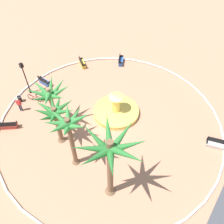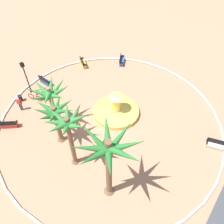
{
  "view_description": "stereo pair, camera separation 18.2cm",
  "coord_description": "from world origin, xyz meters",
  "px_view_note": "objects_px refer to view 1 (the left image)",
  "views": [
    {
      "loc": [
        11.58,
        8.95,
        17.23
      ],
      "look_at": [
        -0.38,
        -0.06,
        1.0
      ],
      "focal_mm": 36.75,
      "sensor_mm": 36.0,
      "label": 1
    },
    {
      "loc": [
        11.47,
        9.09,
        17.23
      ],
      "look_at": [
        -0.38,
        -0.06,
        1.0
      ],
      "focal_mm": 36.75,
      "sensor_mm": 36.0,
      "label": 2
    }
  ],
  "objects_px": {
    "palm_tree_near_fountain": "(50,96)",
    "person_cyclist_helmet": "(19,104)",
    "palm_tree_far_side": "(55,114)",
    "trash_bin": "(20,99)",
    "bench_east": "(121,61)",
    "palm_tree_mid_plaza": "(68,128)",
    "lamppost": "(25,76)",
    "bicycle_red_frame": "(35,98)",
    "bench_west": "(82,64)",
    "bench_southeast": "(215,145)",
    "palm_tree_by_curb": "(110,154)",
    "fountain": "(116,111)",
    "bench_southwest": "(45,82)",
    "bench_north": "(9,126)"
  },
  "relations": [
    {
      "from": "fountain",
      "to": "bicycle_red_frame",
      "type": "xyz_separation_m",
      "value": [
        3.74,
        -8.01,
        0.06
      ]
    },
    {
      "from": "palm_tree_far_side",
      "to": "bench_southeast",
      "type": "xyz_separation_m",
      "value": [
        -7.65,
        11.46,
        -3.14
      ]
    },
    {
      "from": "palm_tree_by_curb",
      "to": "bench_west",
      "type": "xyz_separation_m",
      "value": [
        -10.85,
        -12.65,
        -5.02
      ]
    },
    {
      "from": "bicycle_red_frame",
      "to": "palm_tree_by_curb",
      "type": "bearing_deg",
      "value": 75.86
    },
    {
      "from": "lamppost",
      "to": "trash_bin",
      "type": "relative_size",
      "value": 5.45
    },
    {
      "from": "palm_tree_far_side",
      "to": "bench_west",
      "type": "relative_size",
      "value": 2.78
    },
    {
      "from": "palm_tree_near_fountain",
      "to": "bench_southwest",
      "type": "bearing_deg",
      "value": -121.2
    },
    {
      "from": "palm_tree_far_side",
      "to": "lamppost",
      "type": "distance_m",
      "value": 7.94
    },
    {
      "from": "palm_tree_mid_plaza",
      "to": "palm_tree_far_side",
      "type": "bearing_deg",
      "value": -109.07
    },
    {
      "from": "palm_tree_near_fountain",
      "to": "person_cyclist_helmet",
      "type": "bearing_deg",
      "value": -75.92
    },
    {
      "from": "palm_tree_near_fountain",
      "to": "bench_east",
      "type": "height_order",
      "value": "palm_tree_near_fountain"
    },
    {
      "from": "person_cyclist_helmet",
      "to": "bench_west",
      "type": "bearing_deg",
      "value": -178.96
    },
    {
      "from": "palm_tree_far_side",
      "to": "person_cyclist_helmet",
      "type": "height_order",
      "value": "palm_tree_far_side"
    },
    {
      "from": "bench_north",
      "to": "trash_bin",
      "type": "height_order",
      "value": "bench_north"
    },
    {
      "from": "fountain",
      "to": "palm_tree_far_side",
      "type": "bearing_deg",
      "value": -19.42
    },
    {
      "from": "palm_tree_by_curb",
      "to": "person_cyclist_helmet",
      "type": "height_order",
      "value": "palm_tree_by_curb"
    },
    {
      "from": "palm_tree_by_curb",
      "to": "bench_west",
      "type": "bearing_deg",
      "value": -130.63
    },
    {
      "from": "palm_tree_by_curb",
      "to": "trash_bin",
      "type": "relative_size",
      "value": 9.38
    },
    {
      "from": "trash_bin",
      "to": "person_cyclist_helmet",
      "type": "relative_size",
      "value": 0.43
    },
    {
      "from": "lamppost",
      "to": "bicycle_red_frame",
      "type": "xyz_separation_m",
      "value": [
        0.54,
        1.44,
        -1.95
      ]
    },
    {
      "from": "bench_north",
      "to": "bench_southwest",
      "type": "bearing_deg",
      "value": -161.25
    },
    {
      "from": "palm_tree_far_side",
      "to": "trash_bin",
      "type": "distance_m",
      "value": 7.84
    },
    {
      "from": "palm_tree_mid_plaza",
      "to": "trash_bin",
      "type": "distance_m",
      "value": 10.81
    },
    {
      "from": "bench_north",
      "to": "bicycle_red_frame",
      "type": "xyz_separation_m",
      "value": [
        -3.98,
        -1.0,
        0.04
      ]
    },
    {
      "from": "bench_southeast",
      "to": "person_cyclist_helmet",
      "type": "distance_m",
      "value": 18.97
    },
    {
      "from": "palm_tree_far_side",
      "to": "trash_bin",
      "type": "height_order",
      "value": "palm_tree_far_side"
    },
    {
      "from": "bench_east",
      "to": "bench_southwest",
      "type": "distance_m",
      "value": 9.71
    },
    {
      "from": "bench_southeast",
      "to": "bench_southwest",
      "type": "relative_size",
      "value": 1.05
    },
    {
      "from": "palm_tree_far_side",
      "to": "bench_west",
      "type": "distance_m",
      "value": 11.85
    },
    {
      "from": "bicycle_red_frame",
      "to": "lamppost",
      "type": "bearing_deg",
      "value": -110.64
    },
    {
      "from": "bicycle_red_frame",
      "to": "person_cyclist_helmet",
      "type": "relative_size",
      "value": 0.98
    },
    {
      "from": "palm_tree_mid_plaza",
      "to": "bench_north",
      "type": "bearing_deg",
      "value": -81.71
    },
    {
      "from": "bench_east",
      "to": "fountain",
      "type": "bearing_deg",
      "value": 32.44
    },
    {
      "from": "fountain",
      "to": "person_cyclist_helmet",
      "type": "bearing_deg",
      "value": -54.97
    },
    {
      "from": "bench_west",
      "to": "bench_southeast",
      "type": "distance_m",
      "value": 17.69
    },
    {
      "from": "bench_west",
      "to": "bench_southeast",
      "type": "bearing_deg",
      "value": 83.48
    },
    {
      "from": "palm_tree_mid_plaza",
      "to": "person_cyclist_helmet",
      "type": "relative_size",
      "value": 3.45
    },
    {
      "from": "bench_west",
      "to": "bench_southeast",
      "type": "height_order",
      "value": "same"
    },
    {
      "from": "palm_tree_far_side",
      "to": "bicycle_red_frame",
      "type": "height_order",
      "value": "palm_tree_far_side"
    },
    {
      "from": "bench_west",
      "to": "palm_tree_by_curb",
      "type": "bearing_deg",
      "value": 49.37
    },
    {
      "from": "bench_north",
      "to": "lamppost",
      "type": "height_order",
      "value": "lamppost"
    },
    {
      "from": "palm_tree_near_fountain",
      "to": "trash_bin",
      "type": "height_order",
      "value": "palm_tree_near_fountain"
    },
    {
      "from": "bench_west",
      "to": "bicycle_red_frame",
      "type": "distance_m",
      "value": 7.69
    },
    {
      "from": "palm_tree_by_curb",
      "to": "person_cyclist_helmet",
      "type": "bearing_deg",
      "value": -96.07
    },
    {
      "from": "palm_tree_mid_plaza",
      "to": "bench_east",
      "type": "distance_m",
      "value": 15.44
    },
    {
      "from": "palm_tree_far_side",
      "to": "lamppost",
      "type": "xyz_separation_m",
      "value": [
        -2.5,
        -7.44,
        -1.16
      ]
    },
    {
      "from": "bench_southwest",
      "to": "bench_west",
      "type": "bearing_deg",
      "value": 168.61
    },
    {
      "from": "fountain",
      "to": "trash_bin",
      "type": "height_order",
      "value": "fountain"
    },
    {
      "from": "bench_east",
      "to": "bench_southeast",
      "type": "distance_m",
      "value": 15.04
    },
    {
      "from": "palm_tree_near_fountain",
      "to": "lamppost",
      "type": "xyz_separation_m",
      "value": [
        -1.34,
        -5.61,
        -1.32
      ]
    }
  ]
}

